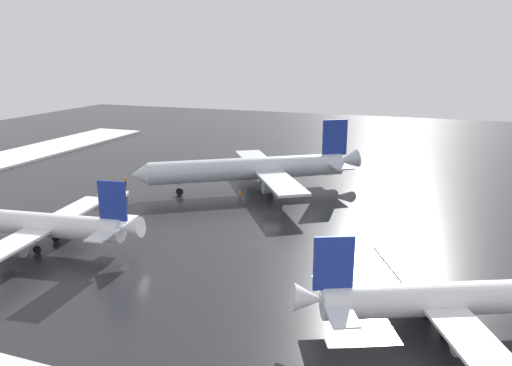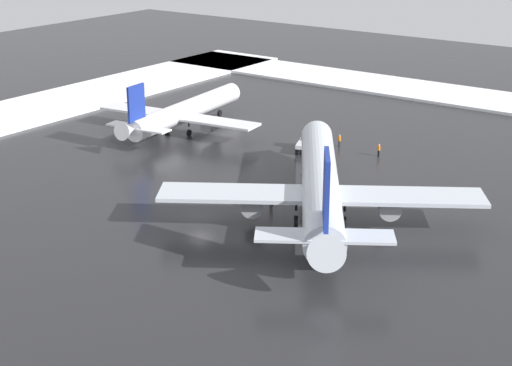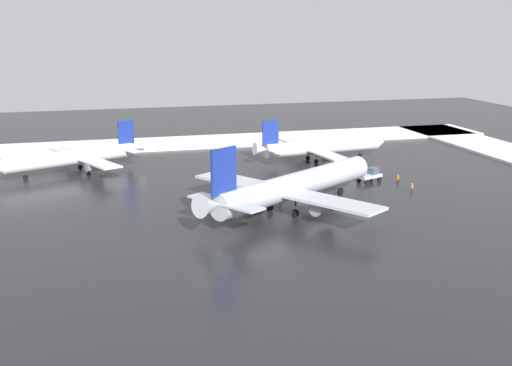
{
  "view_description": "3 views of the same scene",
  "coord_description": "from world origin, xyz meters",
  "px_view_note": "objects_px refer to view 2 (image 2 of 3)",
  "views": [
    {
      "loc": [
        21.81,
        -67.68,
        23.7
      ],
      "look_at": [
        -3.52,
        2.39,
        3.7
      ],
      "focal_mm": 35.0,
      "sensor_mm": 36.0,
      "label": 1
    },
    {
      "loc": [
        58.88,
        49.95,
        31.68
      ],
      "look_at": [
        -1.91,
        5.99,
        4.5
      ],
      "focal_mm": 55.0,
      "sensor_mm": 36.0,
      "label": 2
    },
    {
      "loc": [
        22.85,
        99.57,
        27.66
      ],
      "look_at": [
        -2.99,
        4.0,
        3.06
      ],
      "focal_mm": 45.0,
      "sensor_mm": 36.0,
      "label": 3
    }
  ],
  "objects_px": {
    "ground_crew_beside_wing": "(379,149)",
    "ground_crew_near_tug": "(271,198)",
    "airplane_parked_portside": "(320,184)",
    "ground_crew_mid_apron": "(339,140)",
    "pushback_tug": "(307,142)",
    "airplane_parked_starboard": "(185,111)"
  },
  "relations": [
    {
      "from": "airplane_parked_portside",
      "to": "ground_crew_mid_apron",
      "type": "bearing_deg",
      "value": -7.33
    },
    {
      "from": "ground_crew_mid_apron",
      "to": "pushback_tug",
      "type": "bearing_deg",
      "value": 56.2
    },
    {
      "from": "airplane_parked_portside",
      "to": "ground_crew_beside_wing",
      "type": "bearing_deg",
      "value": -20.79
    },
    {
      "from": "airplane_parked_portside",
      "to": "ground_crew_near_tug",
      "type": "height_order",
      "value": "airplane_parked_portside"
    },
    {
      "from": "pushback_tug",
      "to": "ground_crew_near_tug",
      "type": "distance_m",
      "value": 20.68
    },
    {
      "from": "ground_crew_near_tug",
      "to": "ground_crew_mid_apron",
      "type": "bearing_deg",
      "value": 170.12
    },
    {
      "from": "airplane_parked_portside",
      "to": "ground_crew_mid_apron",
      "type": "relative_size",
      "value": 20.66
    },
    {
      "from": "pushback_tug",
      "to": "ground_crew_mid_apron",
      "type": "bearing_deg",
      "value": -55.1
    },
    {
      "from": "ground_crew_beside_wing",
      "to": "ground_crew_near_tug",
      "type": "distance_m",
      "value": 22.76
    },
    {
      "from": "ground_crew_beside_wing",
      "to": "ground_crew_mid_apron",
      "type": "xyz_separation_m",
      "value": [
        -0.65,
        -6.32,
        0.0
      ]
    },
    {
      "from": "airplane_parked_starboard",
      "to": "ground_crew_near_tug",
      "type": "xyz_separation_m",
      "value": [
        16.91,
        26.99,
        -2.02
      ]
    },
    {
      "from": "pushback_tug",
      "to": "ground_crew_mid_apron",
      "type": "relative_size",
      "value": 2.98
    },
    {
      "from": "airplane_parked_portside",
      "to": "ground_crew_near_tug",
      "type": "relative_size",
      "value": 20.66
    },
    {
      "from": "pushback_tug",
      "to": "ground_crew_beside_wing",
      "type": "relative_size",
      "value": 2.98
    },
    {
      "from": "ground_crew_beside_wing",
      "to": "pushback_tug",
      "type": "bearing_deg",
      "value": -42.15
    },
    {
      "from": "airplane_parked_starboard",
      "to": "ground_crew_mid_apron",
      "type": "distance_m",
      "value": 23.04
    },
    {
      "from": "airplane_parked_starboard",
      "to": "ground_crew_mid_apron",
      "type": "relative_size",
      "value": 17.83
    },
    {
      "from": "airplane_parked_portside",
      "to": "ground_crew_beside_wing",
      "type": "xyz_separation_m",
      "value": [
        -22.75,
        -4.87,
        -2.95
      ]
    },
    {
      "from": "airplane_parked_portside",
      "to": "airplane_parked_starboard",
      "type": "distance_m",
      "value": 37.3
    },
    {
      "from": "ground_crew_beside_wing",
      "to": "ground_crew_near_tug",
      "type": "relative_size",
      "value": 1.0
    },
    {
      "from": "ground_crew_near_tug",
      "to": "airplane_parked_portside",
      "type": "bearing_deg",
      "value": 67.84
    },
    {
      "from": "ground_crew_near_tug",
      "to": "airplane_parked_starboard",
      "type": "bearing_deg",
      "value": -143.94
    }
  ]
}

